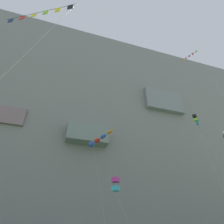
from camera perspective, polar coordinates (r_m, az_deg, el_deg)
cliff_face at (r=67.00m, az=-8.59°, el=-3.28°), size 180.00×24.06×74.30m
kite_banner_mid_center at (r=32.43m, az=24.66°, el=11.39°), size 2.96×7.13×29.00m
kite_box_far_right at (r=42.25m, az=23.65°, el=-1.77°), size 2.21×4.24×24.28m
kite_windsock_upper_right at (r=31.61m, az=-4.58°, el=-8.61°), size 3.09×6.61×16.84m
kite_diamond_high_center at (r=46.22m, az=24.51°, el=-3.36°), size 0.87×6.55×25.94m
kite_box_low_center at (r=25.06m, az=1.09°, el=-20.84°), size 2.06×4.99×9.28m
kite_banner_front_field at (r=20.23m, az=-21.10°, el=25.39°), size 6.31×6.72×20.11m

